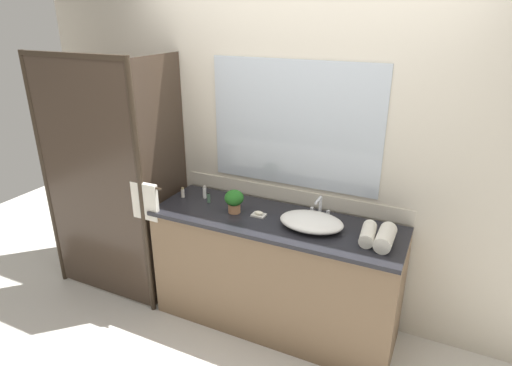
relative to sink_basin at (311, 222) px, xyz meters
name	(u,v)px	position (x,y,z in m)	size (l,w,h in m)	color
ground_plane	(273,322)	(-0.27, 0.01, -0.94)	(8.00, 8.00, 0.00)	silver
wall_back_with_mirror	(294,151)	(-0.27, 0.35, 0.36)	(4.40, 0.06, 2.60)	beige
vanity_cabinet	(275,273)	(-0.27, 0.02, -0.49)	(1.80, 0.58, 0.90)	brown
shower_enclosure	(115,183)	(-1.55, -0.18, 0.08)	(1.20, 0.59, 2.00)	#2D2319
sink_basin	(311,222)	(0.00, 0.00, 0.00)	(0.44, 0.31, 0.09)	white
faucet	(320,210)	(0.00, 0.18, 0.01)	(0.17, 0.13, 0.16)	silver
potted_plant	(234,200)	(-0.58, -0.01, 0.06)	(0.14, 0.14, 0.17)	#B77A51
soap_dish	(259,214)	(-0.40, 0.01, -0.03)	(0.10, 0.07, 0.04)	silver
amenity_bottle_body_wash	(183,193)	(-1.08, 0.05, 0.00)	(0.03, 0.03, 0.08)	silver
amenity_bottle_lotion	(205,192)	(-0.91, 0.11, 0.01)	(0.03, 0.03, 0.10)	white
amenity_bottle_conditioner	(209,198)	(-0.84, 0.05, 0.00)	(0.02, 0.02, 0.08)	#4C7056
rolled_towel_near_edge	(385,238)	(0.49, -0.03, 0.01)	(0.11, 0.11, 0.25)	silver
rolled_towel_middle	(368,234)	(0.38, -0.01, 0.00)	(0.09, 0.09, 0.24)	silver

